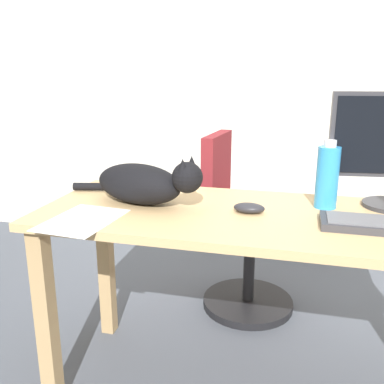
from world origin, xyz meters
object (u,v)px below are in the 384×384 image
(computer_mouse, at_px, (249,208))
(water_bottle, at_px, (327,177))
(office_chair, at_px, (241,235))
(cat, at_px, (144,183))

(computer_mouse, bearing_deg, water_bottle, 27.62)
(office_chair, xyz_separation_m, water_bottle, (0.37, -0.52, 0.46))
(office_chair, bearing_deg, computer_mouse, -80.42)
(cat, xyz_separation_m, computer_mouse, (0.40, -0.02, -0.06))
(cat, bearing_deg, office_chair, 65.90)
(cat, relative_size, water_bottle, 2.37)
(computer_mouse, bearing_deg, office_chair, 99.58)
(office_chair, distance_m, water_bottle, 0.79)
(cat, bearing_deg, computer_mouse, -2.19)
(cat, distance_m, water_bottle, 0.67)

